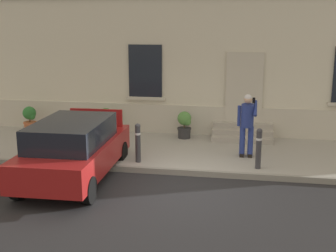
{
  "coord_description": "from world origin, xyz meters",
  "views": [
    {
      "loc": [
        1.61,
        -9.62,
        3.79
      ],
      "look_at": [
        -0.37,
        1.6,
        1.1
      ],
      "focal_mm": 47.7,
      "sensor_mm": 36.0,
      "label": 1
    }
  ],
  "objects_px": {
    "planter_terracotta": "(30,118)",
    "bollard_far_left": "(138,141)",
    "hatchback_car_red": "(74,148)",
    "person_on_phone": "(247,122)",
    "planter_olive": "(106,120)",
    "bollard_near_person": "(259,147)",
    "planter_charcoal": "(185,124)"
  },
  "relations": [
    {
      "from": "planter_terracotta",
      "to": "bollard_far_left",
      "type": "bearing_deg",
      "value": -30.75
    },
    {
      "from": "hatchback_car_red",
      "to": "person_on_phone",
      "type": "relative_size",
      "value": 2.34
    },
    {
      "from": "hatchback_car_red",
      "to": "planter_olive",
      "type": "xyz_separation_m",
      "value": [
        -0.46,
        3.94,
        -0.18
      ]
    },
    {
      "from": "bollard_near_person",
      "to": "hatchback_car_red",
      "type": "bearing_deg",
      "value": -165.09
    },
    {
      "from": "bollard_near_person",
      "to": "planter_charcoal",
      "type": "height_order",
      "value": "bollard_near_person"
    },
    {
      "from": "bollard_far_left",
      "to": "planter_olive",
      "type": "xyz_separation_m",
      "value": [
        -1.75,
        2.77,
        -0.11
      ]
    },
    {
      "from": "bollard_near_person",
      "to": "planter_olive",
      "type": "height_order",
      "value": "bollard_near_person"
    },
    {
      "from": "hatchback_car_red",
      "to": "planter_terracotta",
      "type": "bearing_deg",
      "value": 129.23
    },
    {
      "from": "bollard_near_person",
      "to": "planter_olive",
      "type": "relative_size",
      "value": 1.22
    },
    {
      "from": "hatchback_car_red",
      "to": "bollard_far_left",
      "type": "bearing_deg",
      "value": 42.3
    },
    {
      "from": "planter_terracotta",
      "to": "planter_olive",
      "type": "relative_size",
      "value": 1.0
    },
    {
      "from": "hatchback_car_red",
      "to": "planter_charcoal",
      "type": "xyz_separation_m",
      "value": [
        2.15,
        3.84,
        -0.18
      ]
    },
    {
      "from": "hatchback_car_red",
      "to": "person_on_phone",
      "type": "height_order",
      "value": "person_on_phone"
    },
    {
      "from": "bollard_far_left",
      "to": "person_on_phone",
      "type": "distance_m",
      "value": 2.98
    },
    {
      "from": "bollard_far_left",
      "to": "planter_charcoal",
      "type": "height_order",
      "value": "bollard_far_left"
    },
    {
      "from": "hatchback_car_red",
      "to": "planter_olive",
      "type": "bearing_deg",
      "value": 96.68
    },
    {
      "from": "planter_olive",
      "to": "planter_charcoal",
      "type": "bearing_deg",
      "value": -2.26
    },
    {
      "from": "planter_olive",
      "to": "planter_charcoal",
      "type": "height_order",
      "value": "same"
    },
    {
      "from": "bollard_near_person",
      "to": "planter_charcoal",
      "type": "bearing_deg",
      "value": 130.15
    },
    {
      "from": "person_on_phone",
      "to": "planter_terracotta",
      "type": "bearing_deg",
      "value": 175.3
    },
    {
      "from": "hatchback_car_red",
      "to": "planter_terracotta",
      "type": "distance_m",
      "value": 4.87
    },
    {
      "from": "person_on_phone",
      "to": "planter_charcoal",
      "type": "xyz_separation_m",
      "value": [
        -1.94,
        1.75,
        -0.55
      ]
    },
    {
      "from": "planter_terracotta",
      "to": "planter_olive",
      "type": "xyz_separation_m",
      "value": [
        2.61,
        0.17,
        0.0
      ]
    },
    {
      "from": "planter_olive",
      "to": "hatchback_car_red",
      "type": "bearing_deg",
      "value": -83.32
    },
    {
      "from": "bollard_near_person",
      "to": "planter_charcoal",
      "type": "xyz_separation_m",
      "value": [
        -2.25,
        2.66,
        -0.11
      ]
    },
    {
      "from": "bollard_near_person",
      "to": "planter_terracotta",
      "type": "bearing_deg",
      "value": 160.85
    },
    {
      "from": "bollard_far_left",
      "to": "planter_olive",
      "type": "height_order",
      "value": "bollard_far_left"
    },
    {
      "from": "bollard_near_person",
      "to": "person_on_phone",
      "type": "relative_size",
      "value": 0.6
    },
    {
      "from": "hatchback_car_red",
      "to": "planter_olive",
      "type": "relative_size",
      "value": 4.77
    },
    {
      "from": "bollard_far_left",
      "to": "person_on_phone",
      "type": "relative_size",
      "value": 0.6
    },
    {
      "from": "hatchback_car_red",
      "to": "planter_terracotta",
      "type": "relative_size",
      "value": 4.77
    },
    {
      "from": "bollard_near_person",
      "to": "person_on_phone",
      "type": "height_order",
      "value": "person_on_phone"
    }
  ]
}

